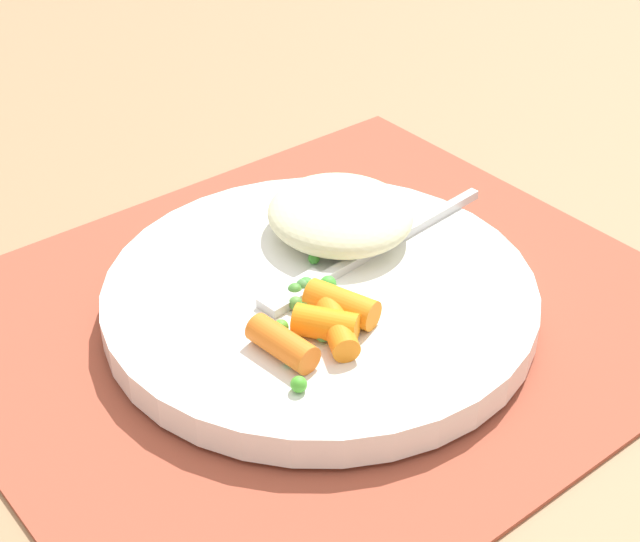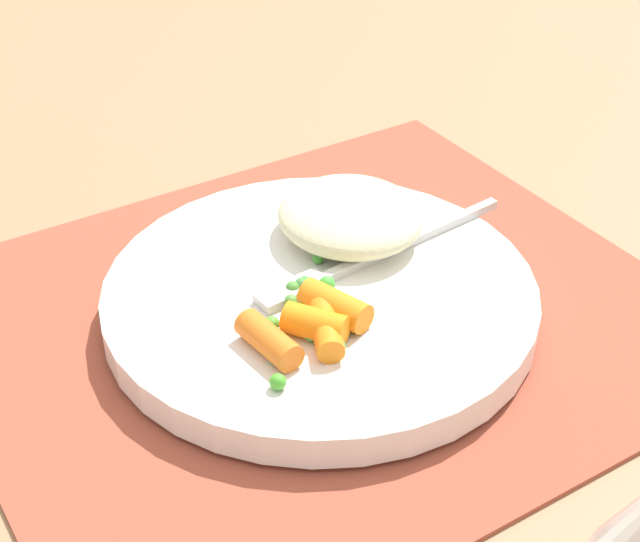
# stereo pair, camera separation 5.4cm
# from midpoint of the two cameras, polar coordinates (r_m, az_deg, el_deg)

# --- Properties ---
(ground_plane) EXTENTS (2.40, 2.40, 0.00)m
(ground_plane) POSITION_cam_midpoint_polar(r_m,az_deg,el_deg) (0.58, 2.64, -2.93)
(ground_plane) COLOR #997551
(placemat) EXTENTS (0.42, 0.36, 0.01)m
(placemat) POSITION_cam_midpoint_polar(r_m,az_deg,el_deg) (0.58, 2.65, -2.70)
(placemat) COLOR #9E4733
(placemat) RESTS_ON ground_plane
(plate) EXTENTS (0.26, 0.26, 0.02)m
(plate) POSITION_cam_midpoint_polar(r_m,az_deg,el_deg) (0.58, 2.68, -1.70)
(plate) COLOR white
(plate) RESTS_ON placemat
(rice_mound) EXTENTS (0.09, 0.09, 0.03)m
(rice_mound) POSITION_cam_midpoint_polar(r_m,az_deg,el_deg) (0.61, 4.34, 3.18)
(rice_mound) COLOR beige
(rice_mound) RESTS_ON plate
(carrot_portion) EXTENTS (0.07, 0.06, 0.02)m
(carrot_portion) POSITION_cam_midpoint_polar(r_m,az_deg,el_deg) (0.53, 2.47, -3.22)
(carrot_portion) COLOR orange
(carrot_portion) RESTS_ON plate
(pea_scatter) EXTENTS (0.09, 0.09, 0.01)m
(pea_scatter) POSITION_cam_midpoint_polar(r_m,az_deg,el_deg) (0.54, 1.88, -2.63)
(pea_scatter) COLOR green
(pea_scatter) RESTS_ON plate
(fork) EXTENTS (0.19, 0.03, 0.01)m
(fork) POSITION_cam_midpoint_polar(r_m,az_deg,el_deg) (0.59, 5.09, 0.43)
(fork) COLOR silver
(fork) RESTS_ON plate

